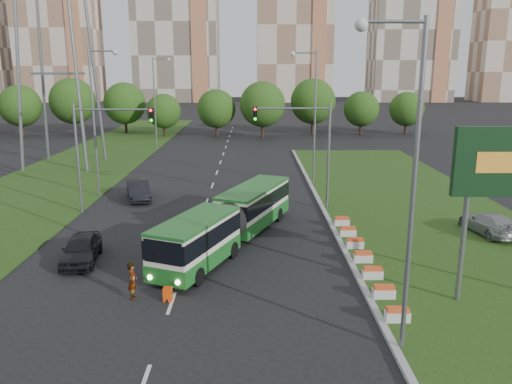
{
  "coord_description": "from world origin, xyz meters",
  "views": [
    {
      "loc": [
        0.69,
        -26.83,
        10.25
      ],
      "look_at": [
        0.92,
        4.68,
        2.6
      ],
      "focal_mm": 35.0,
      "sensor_mm": 36.0,
      "label": 1
    }
  ],
  "objects_px": {
    "traffic_mast_left": "(99,141)",
    "pedestrian": "(133,281)",
    "articulated_bus": "(226,220)",
    "car_median": "(489,223)",
    "traffic_mast_median": "(307,139)",
    "car_left_near": "(81,249)",
    "car_left_far": "(139,190)",
    "shopping_trolley": "(168,294)"
  },
  "relations": [
    {
      "from": "traffic_mast_median",
      "to": "pedestrian",
      "type": "bearing_deg",
      "value": -121.86
    },
    {
      "from": "traffic_mast_left",
      "to": "articulated_bus",
      "type": "height_order",
      "value": "traffic_mast_left"
    },
    {
      "from": "articulated_bus",
      "to": "car_left_near",
      "type": "xyz_separation_m",
      "value": [
        -7.87,
        -2.86,
        -0.75
      ]
    },
    {
      "from": "car_left_near",
      "to": "pedestrian",
      "type": "height_order",
      "value": "pedestrian"
    },
    {
      "from": "traffic_mast_median",
      "to": "car_left_near",
      "type": "relative_size",
      "value": 1.81
    },
    {
      "from": "traffic_mast_left",
      "to": "pedestrian",
      "type": "distance_m",
      "value": 16.13
    },
    {
      "from": "traffic_mast_left",
      "to": "car_left_far",
      "type": "distance_m",
      "value": 6.23
    },
    {
      "from": "car_median",
      "to": "pedestrian",
      "type": "height_order",
      "value": "pedestrian"
    },
    {
      "from": "traffic_mast_left",
      "to": "articulated_bus",
      "type": "xyz_separation_m",
      "value": [
        9.5,
        -7.0,
        -3.85
      ]
    },
    {
      "from": "traffic_mast_left",
      "to": "car_left_near",
      "type": "distance_m",
      "value": 11.0
    },
    {
      "from": "car_left_near",
      "to": "shopping_trolley",
      "type": "distance_m",
      "value": 7.42
    },
    {
      "from": "articulated_bus",
      "to": "car_median",
      "type": "distance_m",
      "value": 16.71
    },
    {
      "from": "shopping_trolley",
      "to": "car_left_far",
      "type": "bearing_deg",
      "value": 108.92
    },
    {
      "from": "traffic_mast_left",
      "to": "pedestrian",
      "type": "relative_size",
      "value": 4.58
    },
    {
      "from": "traffic_mast_median",
      "to": "car_left_far",
      "type": "height_order",
      "value": "traffic_mast_median"
    },
    {
      "from": "car_left_near",
      "to": "car_median",
      "type": "xyz_separation_m",
      "value": [
        24.51,
        4.25,
        0.08
      ]
    },
    {
      "from": "traffic_mast_left",
      "to": "car_left_far",
      "type": "xyz_separation_m",
      "value": [
        1.76,
        3.85,
        -4.57
      ]
    },
    {
      "from": "traffic_mast_median",
      "to": "shopping_trolley",
      "type": "xyz_separation_m",
      "value": [
        -7.97,
        -15.76,
        -5.02
      ]
    },
    {
      "from": "traffic_mast_median",
      "to": "traffic_mast_left",
      "type": "relative_size",
      "value": 1.0
    },
    {
      "from": "car_left_far",
      "to": "shopping_trolley",
      "type": "distance_m",
      "value": 19.39
    },
    {
      "from": "car_left_near",
      "to": "pedestrian",
      "type": "xyz_separation_m",
      "value": [
        3.91,
        -4.62,
        0.12
      ]
    },
    {
      "from": "traffic_mast_left",
      "to": "articulated_bus",
      "type": "bearing_deg",
      "value": -36.38
    },
    {
      "from": "traffic_mast_median",
      "to": "pedestrian",
      "type": "distance_m",
      "value": 18.76
    },
    {
      "from": "traffic_mast_left",
      "to": "car_median",
      "type": "relative_size",
      "value": 1.69
    },
    {
      "from": "pedestrian",
      "to": "shopping_trolley",
      "type": "height_order",
      "value": "pedestrian"
    },
    {
      "from": "car_left_far",
      "to": "traffic_mast_left",
      "type": "bearing_deg",
      "value": -131.77
    },
    {
      "from": "articulated_bus",
      "to": "car_left_near",
      "type": "relative_size",
      "value": 3.38
    },
    {
      "from": "traffic_mast_median",
      "to": "traffic_mast_left",
      "type": "height_order",
      "value": "same"
    },
    {
      "from": "car_left_near",
      "to": "traffic_mast_median",
      "type": "bearing_deg",
      "value": 31.48
    },
    {
      "from": "car_left_far",
      "to": "shopping_trolley",
      "type": "xyz_separation_m",
      "value": [
        5.43,
        -18.61,
        -0.45
      ]
    },
    {
      "from": "pedestrian",
      "to": "traffic_mast_median",
      "type": "bearing_deg",
      "value": -39.65
    },
    {
      "from": "traffic_mast_median",
      "to": "car_left_near",
      "type": "height_order",
      "value": "traffic_mast_median"
    },
    {
      "from": "articulated_bus",
      "to": "car_left_near",
      "type": "height_order",
      "value": "articulated_bus"
    },
    {
      "from": "articulated_bus",
      "to": "shopping_trolley",
      "type": "relative_size",
      "value": 22.66
    },
    {
      "from": "shopping_trolley",
      "to": "car_median",
      "type": "bearing_deg",
      "value": 28.45
    },
    {
      "from": "traffic_mast_median",
      "to": "traffic_mast_left",
      "type": "distance_m",
      "value": 15.19
    },
    {
      "from": "car_left_near",
      "to": "car_left_far",
      "type": "xyz_separation_m",
      "value": [
        0.12,
        13.7,
        0.03
      ]
    },
    {
      "from": "traffic_mast_left",
      "to": "car_median",
      "type": "xyz_separation_m",
      "value": [
        26.14,
        -5.6,
        -4.51
      ]
    },
    {
      "from": "car_left_far",
      "to": "shopping_trolley",
      "type": "height_order",
      "value": "car_left_far"
    },
    {
      "from": "articulated_bus",
      "to": "pedestrian",
      "type": "bearing_deg",
      "value": -95.22
    },
    {
      "from": "traffic_mast_left",
      "to": "car_left_far",
      "type": "height_order",
      "value": "traffic_mast_left"
    },
    {
      "from": "traffic_mast_left",
      "to": "car_left_near",
      "type": "xyz_separation_m",
      "value": [
        1.63,
        -9.86,
        -4.6
      ]
    }
  ]
}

